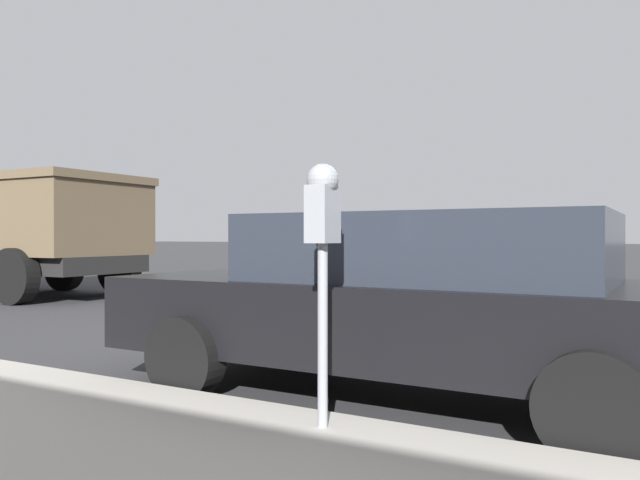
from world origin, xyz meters
The scene contains 3 objects.
ground_plane centered at (0.00, 0.00, 0.00)m, with size 220.00×220.00×0.00m, color #333335.
parking_meter centered at (-2.50, -0.25, 1.31)m, with size 0.21×0.19×1.55m.
car_black centered at (-1.08, -0.28, 0.76)m, with size 2.16×4.68×1.42m.
Camera 1 is at (-5.70, -2.05, 1.25)m, focal length 35.00 mm.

